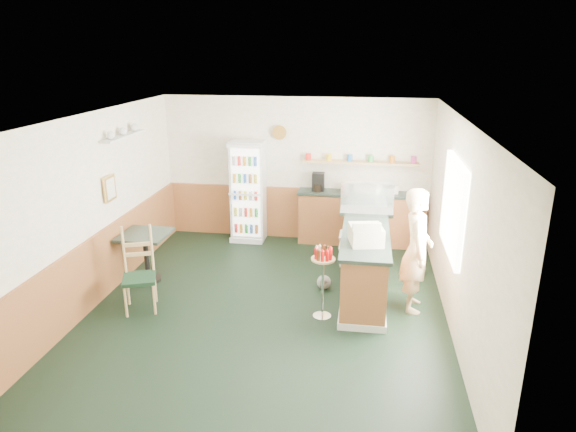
% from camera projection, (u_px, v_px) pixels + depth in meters
% --- Properties ---
extents(ground, '(6.00, 6.00, 0.00)m').
position_uv_depth(ground, '(266.00, 310.00, 7.29)').
color(ground, black).
rests_on(ground, ground).
extents(room_envelope, '(5.04, 6.02, 2.72)m').
position_uv_depth(room_envelope, '(259.00, 192.00, 7.53)').
color(room_envelope, white).
rests_on(room_envelope, ground).
extents(service_counter, '(0.68, 3.01, 1.01)m').
position_uv_depth(service_counter, '(364.00, 256.00, 7.96)').
color(service_counter, '#A55F35').
rests_on(service_counter, ground).
extents(back_counter, '(2.24, 0.42, 1.69)m').
position_uv_depth(back_counter, '(357.00, 216.00, 9.58)').
color(back_counter, '#A55F35').
rests_on(back_counter, ground).
extents(drinks_fridge, '(0.63, 0.53, 1.91)m').
position_uv_depth(drinks_fridge, '(248.00, 191.00, 9.69)').
color(drinks_fridge, silver).
rests_on(drinks_fridge, ground).
extents(display_case, '(0.84, 0.44, 0.47)m').
position_uv_depth(display_case, '(367.00, 199.00, 8.16)').
color(display_case, silver).
rests_on(display_case, service_counter).
extents(cash_register, '(0.50, 0.52, 0.25)m').
position_uv_depth(cash_register, '(366.00, 235.00, 6.94)').
color(cash_register, beige).
rests_on(cash_register, service_counter).
extents(shopkeeper, '(0.44, 0.60, 1.77)m').
position_uv_depth(shopkeeper, '(417.00, 250.00, 7.07)').
color(shopkeeper, tan).
rests_on(shopkeeper, ground).
extents(condiment_stand, '(0.33, 0.33, 1.02)m').
position_uv_depth(condiment_stand, '(323.00, 270.00, 6.88)').
color(condiment_stand, silver).
rests_on(condiment_stand, ground).
extents(newspaper_rack, '(0.09, 0.44, 0.52)m').
position_uv_depth(newspaper_rack, '(342.00, 249.00, 8.18)').
color(newspaper_rack, black).
rests_on(newspaper_rack, ground).
extents(cafe_table, '(0.73, 0.73, 0.80)m').
position_uv_depth(cafe_table, '(146.00, 247.00, 8.04)').
color(cafe_table, black).
rests_on(cafe_table, ground).
extents(cafe_chair, '(0.57, 0.58, 1.20)m').
position_uv_depth(cafe_chair, '(141.00, 266.00, 7.20)').
color(cafe_chair, black).
rests_on(cafe_chair, ground).
extents(dog_doorstop, '(0.22, 0.28, 0.26)m').
position_uv_depth(dog_doorstop, '(324.00, 282.00, 7.87)').
color(dog_doorstop, gray).
rests_on(dog_doorstop, ground).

